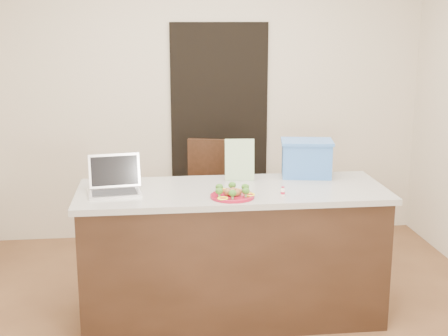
{
  "coord_description": "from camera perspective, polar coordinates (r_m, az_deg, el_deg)",
  "views": [
    {
      "loc": [
        -0.51,
        -3.74,
        2.02
      ],
      "look_at": [
        -0.06,
        0.2,
        1.07
      ],
      "focal_mm": 50.0,
      "sensor_mm": 36.0,
      "label": 1
    }
  ],
  "objects": [
    {
      "name": "knife",
      "position": [
        3.99,
        0.7,
        -2.44
      ],
      "size": [
        0.03,
        0.21,
        0.01
      ],
      "rotation": [
        0.0,
        0.0,
        -0.15
      ],
      "color": "white",
      "rests_on": "napkin"
    },
    {
      "name": "yogurt_bottle",
      "position": [
        4.01,
        5.4,
        -2.19
      ],
      "size": [
        0.03,
        0.03,
        0.06
      ],
      "rotation": [
        0.0,
        0.0,
        -0.15
      ],
      "color": "white",
      "rests_on": "island"
    },
    {
      "name": "blue_box",
      "position": [
        4.5,
        7.55,
        0.9
      ],
      "size": [
        0.4,
        0.32,
        0.26
      ],
      "rotation": [
        0.0,
        0.0,
        -0.17
      ],
      "color": "#3265B5",
      "rests_on": "island"
    },
    {
      "name": "ground",
      "position": [
        4.28,
        1.16,
        -14.76
      ],
      "size": [
        4.0,
        4.0,
        0.0
      ],
      "primitive_type": "plane",
      "color": "brown",
      "rests_on": "ground"
    },
    {
      "name": "doorway",
      "position": [
        5.84,
        -0.42,
        3.36
      ],
      "size": [
        0.9,
        0.02,
        2.0
      ],
      "primitive_type": "cube",
      "color": "black",
      "rests_on": "ground"
    },
    {
      "name": "laptop",
      "position": [
        4.14,
        -9.99,
        -1.28
      ],
      "size": [
        0.36,
        0.31,
        0.24
      ],
      "rotation": [
        0.0,
        0.0,
        0.14
      ],
      "color": "silver",
      "rests_on": "island"
    },
    {
      "name": "pepper_rings",
      "position": [
        3.96,
        0.77,
        -2.41
      ],
      "size": [
        0.25,
        0.26,
        0.01
      ],
      "color": "yellow",
      "rests_on": "plate"
    },
    {
      "name": "leaflet",
      "position": [
        4.35,
        1.44,
        0.75
      ],
      "size": [
        0.21,
        0.06,
        0.29
      ],
      "primitive_type": "cube",
      "rotation": [
        -0.14,
        0.0,
        -0.08
      ],
      "color": "silver",
      "rests_on": "island"
    },
    {
      "name": "napkin",
      "position": [
        4.0,
        0.24,
        -2.48
      ],
      "size": [
        0.17,
        0.17,
        0.01
      ],
      "primitive_type": "cube",
      "rotation": [
        0.0,
        0.0,
        0.06
      ],
      "color": "white",
      "rests_on": "island"
    },
    {
      "name": "chair",
      "position": [
        5.11,
        -0.59,
        -2.66
      ],
      "size": [
        0.57,
        0.58,
        1.06
      ],
      "rotation": [
        0.0,
        0.0,
        -0.26
      ],
      "color": "#321A0F",
      "rests_on": "ground"
    },
    {
      "name": "fork",
      "position": [
        4.01,
        -0.06,
        -2.37
      ],
      "size": [
        0.06,
        0.15,
        0.0
      ],
      "rotation": [
        0.0,
        0.0,
        0.4
      ],
      "color": "#B5B5B9",
      "rests_on": "napkin"
    },
    {
      "name": "meatballs",
      "position": [
        3.95,
        0.84,
        -2.18
      ],
      "size": [
        0.11,
        0.11,
        0.04
      ],
      "color": "brown",
      "rests_on": "plate"
    },
    {
      "name": "plate",
      "position": [
        3.96,
        0.77,
        -2.55
      ],
      "size": [
        0.28,
        0.28,
        0.02
      ],
      "rotation": [
        0.0,
        0.0,
        0.27
      ],
      "color": "maroon",
      "rests_on": "island"
    },
    {
      "name": "broccoli",
      "position": [
        3.95,
        0.77,
        -1.93
      ],
      "size": [
        0.23,
        0.24,
        0.04
      ],
      "color": "#254D14",
      "rests_on": "plate"
    },
    {
      "name": "room_shell",
      "position": [
        3.79,
        1.28,
        7.36
      ],
      "size": [
        4.0,
        4.0,
        4.0
      ],
      "color": "white",
      "rests_on": "ground"
    },
    {
      "name": "island",
      "position": [
        4.31,
        0.74,
        -7.77
      ],
      "size": [
        2.06,
        0.76,
        0.92
      ],
      "color": "black",
      "rests_on": "ground"
    }
  ]
}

